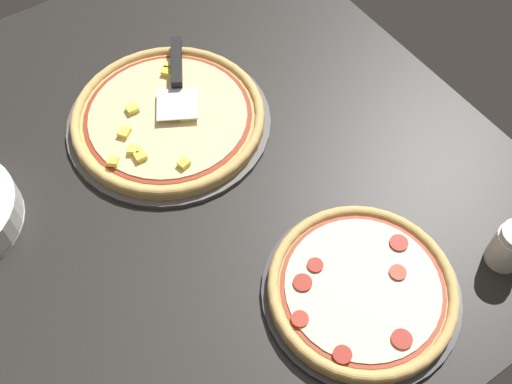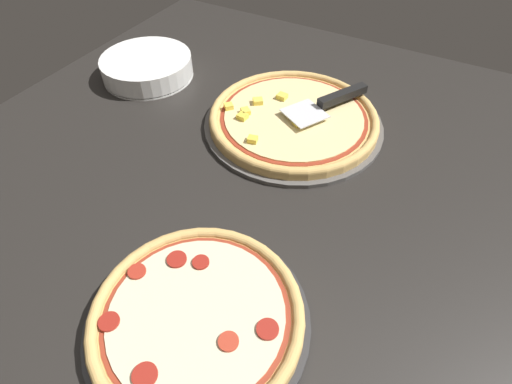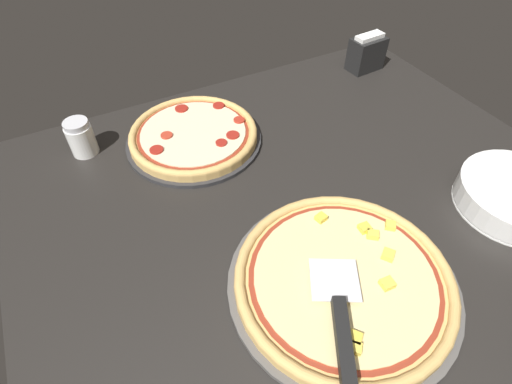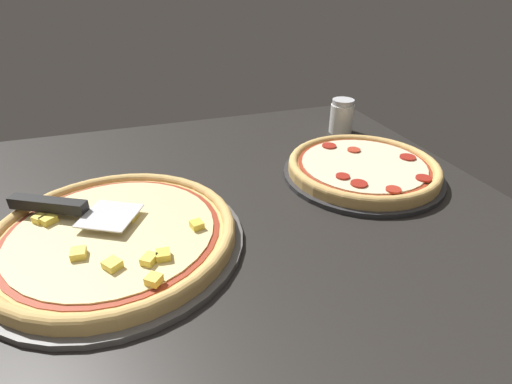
{
  "view_description": "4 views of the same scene",
  "coord_description": "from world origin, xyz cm",
  "px_view_note": "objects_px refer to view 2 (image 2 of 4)",
  "views": [
    {
      "loc": [
        23.35,
        63.96,
        93.93
      ],
      "look_at": [
        -10.52,
        13.65,
        3.0
      ],
      "focal_mm": 42.0,
      "sensor_mm": 36.0,
      "label": 1
    },
    {
      "loc": [
        -35.31,
        58.5,
        57.29
      ],
      "look_at": [
        -10.52,
        13.65,
        3.0
      ],
      "focal_mm": 28.0,
      "sensor_mm": 36.0,
      "label": 2
    },
    {
      "loc": [
        -37.69,
        -38.1,
        63.61
      ],
      "look_at": [
        -10.52,
        13.65,
        3.0
      ],
      "focal_mm": 28.0,
      "sensor_mm": 36.0,
      "label": 3
    },
    {
      "loc": [
        50.31,
        -6.9,
        39.62
      ],
      "look_at": [
        -10.52,
        13.65,
        3.0
      ],
      "focal_mm": 28.0,
      "sensor_mm": 36.0,
      "label": 4
    }
  ],
  "objects_px": {
    "pizza_front": "(293,118)",
    "plate_stack": "(147,67)",
    "pizza_back": "(197,315)",
    "serving_spatula": "(335,99)"
  },
  "relations": [
    {
      "from": "pizza_back",
      "to": "pizza_front",
      "type": "bearing_deg",
      "value": -80.65
    },
    {
      "from": "pizza_front",
      "to": "pizza_back",
      "type": "distance_m",
      "value": 0.52
    },
    {
      "from": "plate_stack",
      "to": "serving_spatula",
      "type": "bearing_deg",
      "value": -172.33
    },
    {
      "from": "serving_spatula",
      "to": "plate_stack",
      "type": "distance_m",
      "value": 0.51
    },
    {
      "from": "pizza_back",
      "to": "plate_stack",
      "type": "bearing_deg",
      "value": -44.92
    },
    {
      "from": "pizza_front",
      "to": "pizza_back",
      "type": "relative_size",
      "value": 1.23
    },
    {
      "from": "pizza_front",
      "to": "serving_spatula",
      "type": "relative_size",
      "value": 1.81
    },
    {
      "from": "pizza_front",
      "to": "plate_stack",
      "type": "distance_m",
      "value": 0.44
    },
    {
      "from": "plate_stack",
      "to": "pizza_front",
      "type": "bearing_deg",
      "value": 178.83
    },
    {
      "from": "serving_spatula",
      "to": "plate_stack",
      "type": "bearing_deg",
      "value": 7.67
    }
  ]
}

